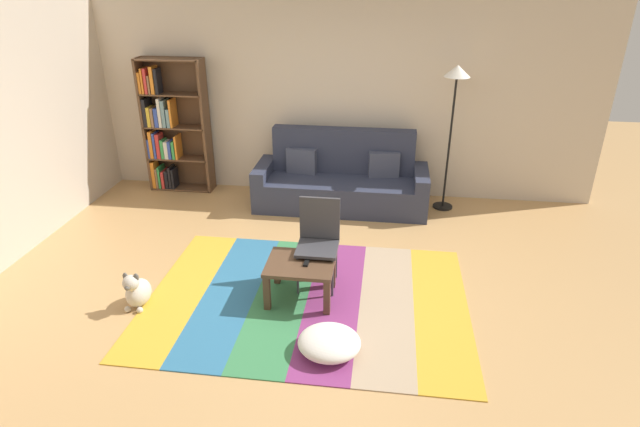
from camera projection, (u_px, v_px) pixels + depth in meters
The scene contains 12 objects.
ground_plane at pixel (317, 286), 5.26m from camera, with size 14.00×14.00×0.00m, color tan.
back_wall at pixel (343, 97), 6.97m from camera, with size 6.80×0.10×2.70m, color beige.
left_wall at pixel (24, 124), 5.76m from camera, with size 0.10×5.50×2.70m, color beige.
rug at pixel (307, 299), 5.04m from camera, with size 3.07×2.25×0.01m.
couch at pixel (341, 182), 6.92m from camera, with size 2.26×0.80×1.00m.
bookshelf at pixel (169, 128), 7.23m from camera, with size 0.90×0.28×1.85m.
coffee_table at pixel (301, 269), 4.94m from camera, with size 0.64×0.54×0.39m.
pouf at pixel (329, 342), 4.31m from camera, with size 0.53×0.50×0.19m, color white.
dog at pixel (137, 291), 4.89m from camera, with size 0.22×0.35×0.40m.
standing_lamp at pixel (455, 91), 6.33m from camera, with size 0.32×0.32×1.87m.
tv_remote at pixel (307, 262), 4.89m from camera, with size 0.04×0.15×0.02m, color black.
folding_chair at pixel (318, 235), 5.11m from camera, with size 0.40×0.40×0.90m.
Camera 1 is at (0.62, -4.40, 2.92)m, focal length 29.15 mm.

